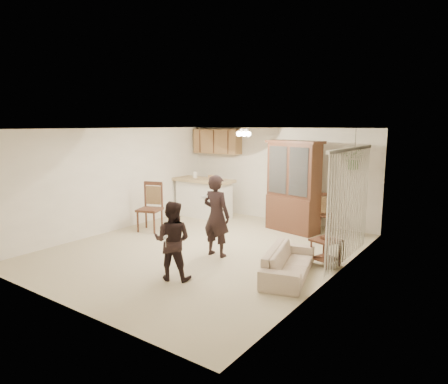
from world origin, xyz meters
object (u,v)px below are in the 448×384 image
Objects in this scene: adult at (216,211)px; chair_hutch_left at (292,214)px; child at (172,240)px; china_hutch at (293,187)px; side_table at (325,252)px; chair_bar at (150,217)px; sofa at (289,256)px; chair_hutch_right at (321,221)px.

adult is 3.11m from chair_hutch_left.
child is at bearing -44.27° from chair_hutch_left.
adult is at bearing -46.82° from chair_hutch_left.
chair_hutch_left is at bearing 129.63° from china_hutch.
chair_bar is at bearing -178.55° from side_table.
china_hutch is 3.58m from chair_bar.
china_hutch is 1.85× the size of chair_bar.
adult is 1.68× the size of chair_hutch_left.
adult is 0.81× the size of china_hutch.
sofa is 3.11m from china_hutch.
side_table is (1.98, 0.70, -0.64)m from adult.
chair_bar is (-2.88, -1.99, -0.75)m from china_hutch.
adult is at bearing 68.56° from sofa.
china_hutch is 1.06m from chair_hutch_right.
adult is (-1.67, 0.18, 0.53)m from sofa.
sofa is 1.57× the size of chair_bar.
chair_bar is 1.11× the size of chair_hutch_left.
chair_hutch_right is at bearing -110.65° from adult.
child is (-1.55, -1.23, 0.31)m from sofa.
chair_bar is at bearing -61.02° from child.
sofa is at bearing 173.06° from adult.
chair_hutch_right is (-0.63, 3.05, -0.08)m from sofa.
sofa reaches higher than side_table.
child is (0.12, -1.41, -0.22)m from adult.
child is 4.40m from chair_hutch_right.
adult is 3.15× the size of side_table.
adult is at bearing -160.62° from side_table.
china_hutch reaches higher than chair_hutch_right.
chair_hutch_right is at bearing 14.20° from chair_bar.
sofa is at bearing -18.71° from chair_hutch_left.
china_hutch reaches higher than adult.
chair_bar reaches higher than chair_hutch_left.
chair_bar is (-2.58, 1.99, -0.34)m from child.
china_hutch is at bearing 129.76° from side_table.
child is 0.61× the size of china_hutch.
side_table is at bearing -5.95° from chair_hutch_left.
side_table is (1.86, 2.11, -0.42)m from child.
china_hutch is (0.30, 3.99, 0.42)m from child.
chair_hutch_left is at bearing 9.69° from sofa.
chair_bar is (-2.46, 0.59, -0.56)m from adult.
child is 1.26× the size of chair_hutch_left.
adult is 2.59m from chair_bar.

